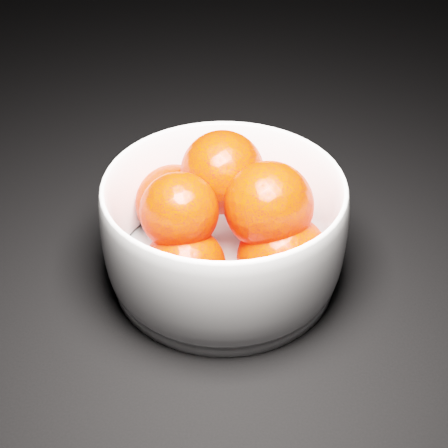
{
  "coord_description": "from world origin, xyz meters",
  "views": [
    {
      "loc": [
        -0.21,
        -0.62,
        0.44
      ],
      "look_at": [
        -0.25,
        -0.14,
        0.07
      ],
      "focal_mm": 50.0,
      "sensor_mm": 36.0,
      "label": 1
    }
  ],
  "objects": [
    {
      "name": "bowl",
      "position": [
        -0.25,
        -0.14,
        0.06
      ],
      "size": [
        0.24,
        0.24,
        0.12
      ],
      "rotation": [
        0.0,
        0.0,
        0.05
      ],
      "color": "white",
      "rests_on": "ground"
    },
    {
      "name": "ground",
      "position": [
        0.0,
        0.0,
        0.0
      ],
      "size": [
        3.0,
        3.0,
        0.0
      ],
      "primitive_type": "cube",
      "color": "black",
      "rests_on": "ground"
    },
    {
      "name": "orange_pile",
      "position": [
        -0.24,
        -0.14,
        0.07
      ],
      "size": [
        0.2,
        0.19,
        0.13
      ],
      "color": "#FF1801",
      "rests_on": "bowl"
    }
  ]
}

